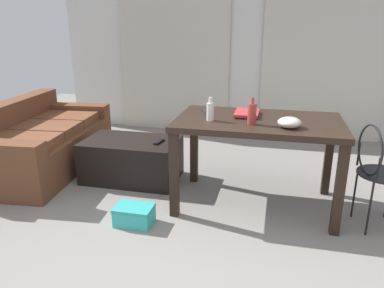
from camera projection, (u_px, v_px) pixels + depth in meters
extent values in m
plane|color=gray|center=(219.00, 196.00, 3.46)|extent=(8.79, 8.79, 0.00)
cube|color=silver|center=(247.00, 43.00, 5.12)|extent=(5.41, 0.10, 2.56)
cube|color=beige|center=(174.00, 58.00, 5.34)|extent=(1.62, 0.03, 2.12)
cube|color=beige|center=(324.00, 62.00, 4.89)|extent=(1.62, 0.03, 2.12)
cube|color=brown|center=(44.00, 151.00, 4.09)|extent=(1.08, 1.86, 0.40)
cube|color=brown|center=(9.00, 117.00, 4.02)|extent=(0.36, 1.79, 0.33)
cube|color=brown|center=(73.00, 110.00, 4.74)|extent=(0.93, 0.28, 0.16)
cube|color=brown|center=(65.00, 119.00, 4.43)|extent=(0.71, 0.50, 0.10)
cube|color=brown|center=(45.00, 129.00, 4.00)|extent=(0.71, 0.50, 0.10)
cube|color=brown|center=(21.00, 142.00, 3.57)|extent=(0.71, 0.50, 0.10)
cube|color=black|center=(132.00, 160.00, 3.79)|extent=(0.95, 0.59, 0.42)
cube|color=black|center=(259.00, 122.00, 3.09)|extent=(1.38, 0.83, 0.05)
cube|color=black|center=(174.00, 175.00, 3.01)|extent=(0.07, 0.07, 0.73)
cube|color=black|center=(339.00, 191.00, 2.73)|extent=(0.07, 0.07, 0.73)
cube|color=black|center=(194.00, 147.00, 3.69)|extent=(0.07, 0.07, 0.73)
cube|color=black|center=(328.00, 157.00, 3.41)|extent=(0.07, 0.07, 0.73)
cylinder|color=black|center=(384.00, 174.00, 2.82)|extent=(0.40, 0.40, 0.02)
cylinder|color=black|center=(370.00, 209.00, 2.76)|extent=(0.02, 0.02, 0.44)
cylinder|color=black|center=(355.00, 193.00, 3.03)|extent=(0.02, 0.02, 0.44)
torus|color=black|center=(370.00, 150.00, 2.76)|extent=(0.10, 0.39, 0.39)
cylinder|color=black|center=(378.00, 170.00, 2.63)|extent=(0.02, 0.02, 0.19)
cylinder|color=black|center=(359.00, 154.00, 2.95)|extent=(0.02, 0.02, 0.19)
cylinder|color=beige|center=(210.00, 112.00, 3.02)|extent=(0.06, 0.06, 0.15)
cylinder|color=beige|center=(210.00, 100.00, 2.99)|extent=(0.03, 0.03, 0.05)
cylinder|color=#99332D|center=(252.00, 114.00, 2.90)|extent=(0.07, 0.07, 0.17)
cylinder|color=#99332D|center=(253.00, 101.00, 2.87)|extent=(0.03, 0.03, 0.05)
ellipsoid|color=beige|center=(289.00, 122.00, 2.82)|extent=(0.18, 0.18, 0.08)
cube|color=#1E668C|center=(248.00, 114.00, 3.22)|extent=(0.18, 0.29, 0.01)
cube|color=red|center=(247.00, 113.00, 3.20)|extent=(0.20, 0.30, 0.02)
cube|color=#232326|center=(207.00, 112.00, 3.29)|extent=(0.11, 0.15, 0.02)
cube|color=black|center=(159.00, 142.00, 3.64)|extent=(0.06, 0.18, 0.02)
cube|color=#33B2AD|center=(134.00, 216.00, 2.97)|extent=(0.29, 0.21, 0.13)
cube|color=teal|center=(134.00, 208.00, 2.95)|extent=(0.30, 0.22, 0.02)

